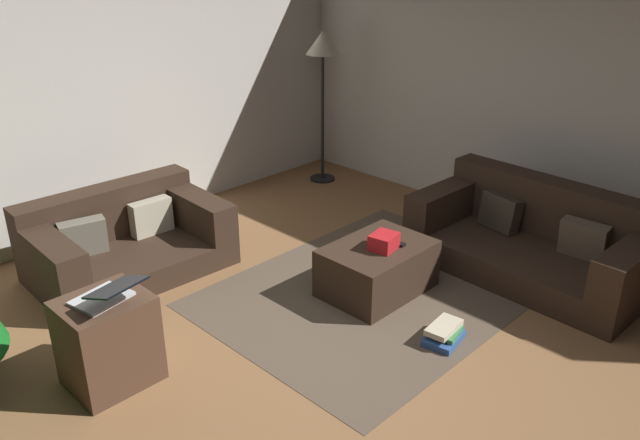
{
  "coord_description": "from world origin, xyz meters",
  "views": [
    {
      "loc": [
        -2.42,
        -2.3,
        2.6
      ],
      "look_at": [
        0.53,
        0.6,
        0.75
      ],
      "focal_mm": 36.19,
      "sensor_mm": 36.0,
      "label": 1
    }
  ],
  "objects_px": {
    "tv_remote": "(396,243)",
    "side_table": "(108,341)",
    "couch_right": "(535,240)",
    "book_stack": "(444,334)",
    "ottoman": "(377,268)",
    "laptop": "(107,294)",
    "couch_left": "(123,240)",
    "gift_box": "(384,242)",
    "corner_lamp": "(323,55)"
  },
  "relations": [
    {
      "from": "couch_left",
      "to": "side_table",
      "type": "bearing_deg",
      "value": 59.59
    },
    {
      "from": "couch_left",
      "to": "gift_box",
      "type": "height_order",
      "value": "couch_left"
    },
    {
      "from": "ottoman",
      "to": "laptop",
      "type": "height_order",
      "value": "laptop"
    },
    {
      "from": "ottoman",
      "to": "gift_box",
      "type": "distance_m",
      "value": 0.27
    },
    {
      "from": "tv_remote",
      "to": "corner_lamp",
      "type": "bearing_deg",
      "value": 53.22
    },
    {
      "from": "ottoman",
      "to": "corner_lamp",
      "type": "distance_m",
      "value": 2.83
    },
    {
      "from": "couch_right",
      "to": "gift_box",
      "type": "xyz_separation_m",
      "value": [
        -1.19,
        0.64,
        0.18
      ]
    },
    {
      "from": "ottoman",
      "to": "laptop",
      "type": "relative_size",
      "value": 1.88
    },
    {
      "from": "laptop",
      "to": "book_stack",
      "type": "relative_size",
      "value": 1.36
    },
    {
      "from": "couch_left",
      "to": "side_table",
      "type": "xyz_separation_m",
      "value": [
        -0.84,
        -1.29,
        0.04
      ]
    },
    {
      "from": "tv_remote",
      "to": "ottoman",
      "type": "bearing_deg",
      "value": 144.85
    },
    {
      "from": "couch_right",
      "to": "corner_lamp",
      "type": "distance_m",
      "value": 3.02
    },
    {
      "from": "side_table",
      "to": "corner_lamp",
      "type": "relative_size",
      "value": 0.36
    },
    {
      "from": "gift_box",
      "to": "corner_lamp",
      "type": "relative_size",
      "value": 0.12
    },
    {
      "from": "couch_left",
      "to": "ottoman",
      "type": "xyz_separation_m",
      "value": [
        1.19,
        -1.76,
        -0.06
      ]
    },
    {
      "from": "corner_lamp",
      "to": "couch_left",
      "type": "bearing_deg",
      "value": -173.38
    },
    {
      "from": "tv_remote",
      "to": "side_table",
      "type": "relative_size",
      "value": 0.27
    },
    {
      "from": "gift_box",
      "to": "couch_right",
      "type": "bearing_deg",
      "value": -28.42
    },
    {
      "from": "couch_right",
      "to": "side_table",
      "type": "height_order",
      "value": "couch_right"
    },
    {
      "from": "tv_remote",
      "to": "side_table",
      "type": "bearing_deg",
      "value": 162.12
    },
    {
      "from": "laptop",
      "to": "book_stack",
      "type": "height_order",
      "value": "laptop"
    },
    {
      "from": "corner_lamp",
      "to": "couch_right",
      "type": "bearing_deg",
      "value": -96.73
    },
    {
      "from": "couch_right",
      "to": "ottoman",
      "type": "bearing_deg",
      "value": 61.12
    },
    {
      "from": "couch_right",
      "to": "side_table",
      "type": "relative_size",
      "value": 3.24
    },
    {
      "from": "gift_box",
      "to": "couch_left",
      "type": "bearing_deg",
      "value": 123.03
    },
    {
      "from": "couch_right",
      "to": "side_table",
      "type": "distance_m",
      "value": 3.42
    },
    {
      "from": "gift_box",
      "to": "tv_remote",
      "type": "relative_size",
      "value": 1.27
    },
    {
      "from": "couch_right",
      "to": "book_stack",
      "type": "xyz_separation_m",
      "value": [
        -1.39,
        -0.08,
        -0.22
      ]
    },
    {
      "from": "couch_left",
      "to": "ottoman",
      "type": "height_order",
      "value": "couch_left"
    },
    {
      "from": "couch_right",
      "to": "tv_remote",
      "type": "xyz_separation_m",
      "value": [
        -1.06,
        0.63,
        0.13
      ]
    },
    {
      "from": "side_table",
      "to": "book_stack",
      "type": "xyz_separation_m",
      "value": [
        1.83,
        -1.25,
        -0.24
      ]
    },
    {
      "from": "couch_right",
      "to": "corner_lamp",
      "type": "relative_size",
      "value": 1.15
    },
    {
      "from": "couch_right",
      "to": "laptop",
      "type": "bearing_deg",
      "value": 72.84
    },
    {
      "from": "gift_box",
      "to": "book_stack",
      "type": "height_order",
      "value": "gift_box"
    },
    {
      "from": "book_stack",
      "to": "gift_box",
      "type": "bearing_deg",
      "value": 74.79
    },
    {
      "from": "ottoman",
      "to": "side_table",
      "type": "height_order",
      "value": "side_table"
    },
    {
      "from": "ottoman",
      "to": "tv_remote",
      "type": "distance_m",
      "value": 0.25
    },
    {
      "from": "ottoman",
      "to": "book_stack",
      "type": "relative_size",
      "value": 2.56
    },
    {
      "from": "tv_remote",
      "to": "corner_lamp",
      "type": "xyz_separation_m",
      "value": [
        1.39,
        2.14,
        1.01
      ]
    },
    {
      "from": "couch_right",
      "to": "side_table",
      "type": "xyz_separation_m",
      "value": [
        -3.21,
        1.17,
        0.02
      ]
    },
    {
      "from": "couch_left",
      "to": "corner_lamp",
      "type": "bearing_deg",
      "value": -170.68
    },
    {
      "from": "corner_lamp",
      "to": "gift_box",
      "type": "bearing_deg",
      "value": -125.45
    },
    {
      "from": "tv_remote",
      "to": "corner_lamp",
      "type": "relative_size",
      "value": 0.1
    },
    {
      "from": "book_stack",
      "to": "corner_lamp",
      "type": "height_order",
      "value": "corner_lamp"
    },
    {
      "from": "couch_left",
      "to": "couch_right",
      "type": "bearing_deg",
      "value": 136.64
    },
    {
      "from": "couch_left",
      "to": "book_stack",
      "type": "xyz_separation_m",
      "value": [
        0.98,
        -2.54,
        -0.2
      ]
    },
    {
      "from": "couch_right",
      "to": "ottoman",
      "type": "distance_m",
      "value": 1.38
    },
    {
      "from": "tv_remote",
      "to": "book_stack",
      "type": "bearing_deg",
      "value": -118.58
    },
    {
      "from": "gift_box",
      "to": "laptop",
      "type": "height_order",
      "value": "laptop"
    },
    {
      "from": "ottoman",
      "to": "corner_lamp",
      "type": "height_order",
      "value": "corner_lamp"
    }
  ]
}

